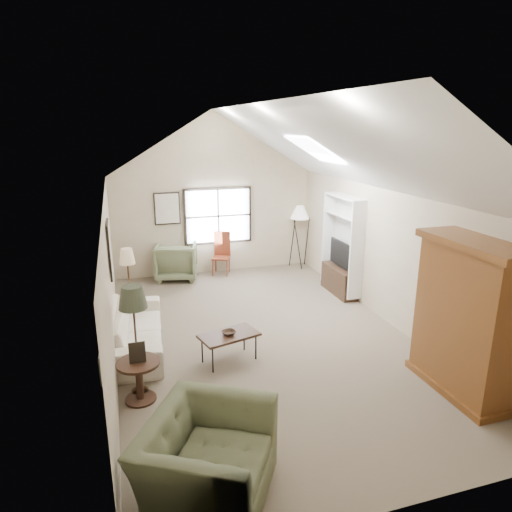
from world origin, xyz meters
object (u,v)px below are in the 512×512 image
object	(u,v)px
sofa	(134,329)
side_table	(139,381)
armoire	(467,318)
coffee_table	(229,347)
armchair_near	(208,459)
armchair_far	(176,261)
side_chair	(221,254)

from	to	relation	value
sofa	side_table	size ratio (longest dim) A/B	3.99
armoire	coffee_table	distance (m)	3.54
coffee_table	side_table	bearing A→B (deg)	-154.15
coffee_table	side_table	xyz separation A→B (m)	(-1.43, -0.69, 0.06)
armchair_near	side_table	bearing A→B (deg)	47.36
sofa	armchair_near	distance (m)	3.57
armchair_near	side_table	xyz separation A→B (m)	(-0.57, 1.93, -0.14)
coffee_table	sofa	bearing A→B (deg)	147.59
armchair_near	coffee_table	world-z (taller)	armchair_near
sofa	side_table	xyz separation A→B (m)	(0.00, -1.60, -0.05)
coffee_table	armchair_far	bearing A→B (deg)	93.30
armchair_near	armoire	bearing A→B (deg)	-46.18
armoire	coffee_table	size ratio (longest dim) A/B	2.40
sofa	coffee_table	bearing A→B (deg)	-118.19
armchair_near	coffee_table	xyz separation A→B (m)	(0.86, 2.62, -0.20)
armchair_near	side_chair	bearing A→B (deg)	17.08
sofa	side_chair	size ratio (longest dim) A/B	2.20
sofa	armchair_near	world-z (taller)	armchair_near
armoire	side_chair	size ratio (longest dim) A/B	2.07
coffee_table	side_table	distance (m)	1.59
sofa	side_chair	bearing A→B (deg)	-29.49
side_table	side_chair	xyz separation A→B (m)	(2.29, 5.04, 0.24)
armoire	side_chair	bearing A→B (deg)	108.88
armchair_near	side_chair	size ratio (longest dim) A/B	1.26
side_table	armchair_far	bearing A→B (deg)	76.83
armoire	armchair_near	size ratio (longest dim) A/B	1.64
armoire	sofa	bearing A→B (deg)	148.72
armchair_far	side_table	bearing A→B (deg)	89.68
armoire	armchair_far	xyz separation A→B (m)	(-3.20, 6.10, -0.65)
coffee_table	side_chair	bearing A→B (deg)	78.75
side_table	armoire	bearing A→B (deg)	-13.62
sofa	armchair_far	distance (m)	3.64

